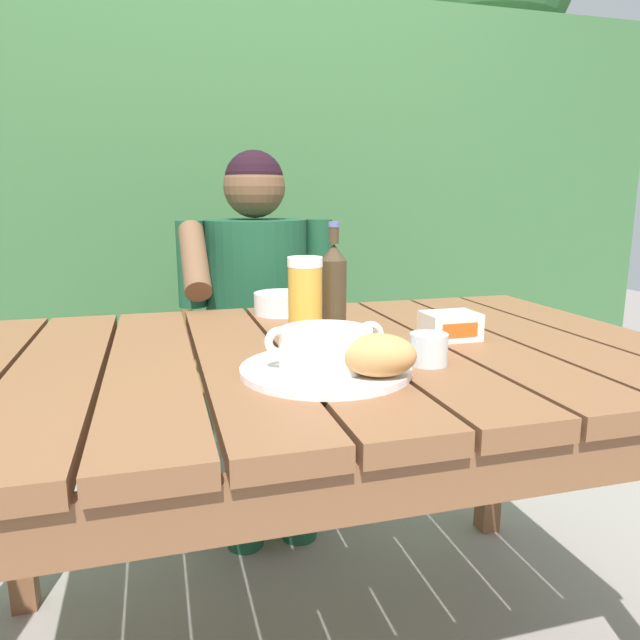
{
  "coord_description": "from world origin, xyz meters",
  "views": [
    {
      "loc": [
        -0.3,
        -1.07,
        1.05
      ],
      "look_at": [
        -0.02,
        -0.07,
        0.83
      ],
      "focal_mm": 32.67,
      "sensor_mm": 36.0,
      "label": 1
    }
  ],
  "objects_px": {
    "chair_near_diner": "(251,367)",
    "serving_plate": "(326,369)",
    "water_glass_small": "(429,349)",
    "soup_bowl": "(326,347)",
    "beer_bottle": "(334,287)",
    "person_eating": "(258,310)",
    "bread_roll": "(379,355)",
    "butter_tub": "(450,326)",
    "beer_glass": "(305,298)",
    "table_knife": "(397,351)",
    "diner_bowl": "(282,303)"
  },
  "relations": [
    {
      "from": "chair_near_diner",
      "to": "serving_plate",
      "type": "xyz_separation_m",
      "value": [
        -0.04,
        -1.06,
        0.3
      ]
    },
    {
      "from": "serving_plate",
      "to": "water_glass_small",
      "type": "xyz_separation_m",
      "value": [
        0.19,
        -0.0,
        0.02
      ]
    },
    {
      "from": "water_glass_small",
      "to": "soup_bowl",
      "type": "bearing_deg",
      "value": 179.75
    },
    {
      "from": "serving_plate",
      "to": "beer_bottle",
      "type": "xyz_separation_m",
      "value": [
        0.1,
        0.28,
        0.1
      ]
    },
    {
      "from": "chair_near_diner",
      "to": "water_glass_small",
      "type": "height_order",
      "value": "chair_near_diner"
    },
    {
      "from": "person_eating",
      "to": "bread_roll",
      "type": "relative_size",
      "value": 8.37
    },
    {
      "from": "butter_tub",
      "to": "chair_near_diner",
      "type": "bearing_deg",
      "value": 107.42
    },
    {
      "from": "beer_bottle",
      "to": "water_glass_small",
      "type": "distance_m",
      "value": 0.31
    },
    {
      "from": "chair_near_diner",
      "to": "beer_glass",
      "type": "bearing_deg",
      "value": -90.71
    },
    {
      "from": "beer_glass",
      "to": "beer_bottle",
      "type": "height_order",
      "value": "beer_bottle"
    },
    {
      "from": "serving_plate",
      "to": "soup_bowl",
      "type": "xyz_separation_m",
      "value": [
        0.0,
        0.0,
        0.04
      ]
    },
    {
      "from": "soup_bowl",
      "to": "water_glass_small",
      "type": "height_order",
      "value": "soup_bowl"
    },
    {
      "from": "bread_roll",
      "to": "table_knife",
      "type": "distance_m",
      "value": 0.19
    },
    {
      "from": "serving_plate",
      "to": "table_knife",
      "type": "distance_m",
      "value": 0.19
    },
    {
      "from": "serving_plate",
      "to": "butter_tub",
      "type": "relative_size",
      "value": 2.6
    },
    {
      "from": "beer_bottle",
      "to": "diner_bowl",
      "type": "bearing_deg",
      "value": 105.03
    },
    {
      "from": "chair_near_diner",
      "to": "person_eating",
      "type": "relative_size",
      "value": 0.76
    },
    {
      "from": "person_eating",
      "to": "serving_plate",
      "type": "bearing_deg",
      "value": -92.23
    },
    {
      "from": "soup_bowl",
      "to": "beer_glass",
      "type": "xyz_separation_m",
      "value": [
        0.03,
        0.24,
        0.04
      ]
    },
    {
      "from": "person_eating",
      "to": "beer_glass",
      "type": "distance_m",
      "value": 0.64
    },
    {
      "from": "chair_near_diner",
      "to": "water_glass_small",
      "type": "distance_m",
      "value": 1.12
    },
    {
      "from": "butter_tub",
      "to": "table_knife",
      "type": "relative_size",
      "value": 0.78
    },
    {
      "from": "serving_plate",
      "to": "diner_bowl",
      "type": "relative_size",
      "value": 2.06
    },
    {
      "from": "butter_tub",
      "to": "table_knife",
      "type": "height_order",
      "value": "butter_tub"
    },
    {
      "from": "person_eating",
      "to": "beer_bottle",
      "type": "xyz_separation_m",
      "value": [
        0.07,
        -0.58,
        0.16
      ]
    },
    {
      "from": "water_glass_small",
      "to": "diner_bowl",
      "type": "height_order",
      "value": "water_glass_small"
    },
    {
      "from": "person_eating",
      "to": "bread_roll",
      "type": "height_order",
      "value": "person_eating"
    },
    {
      "from": "bread_roll",
      "to": "table_knife",
      "type": "height_order",
      "value": "bread_roll"
    },
    {
      "from": "serving_plate",
      "to": "soup_bowl",
      "type": "relative_size",
      "value": 1.39
    },
    {
      "from": "water_glass_small",
      "to": "butter_tub",
      "type": "xyz_separation_m",
      "value": [
        0.13,
        0.16,
        0.0
      ]
    },
    {
      "from": "serving_plate",
      "to": "table_knife",
      "type": "relative_size",
      "value": 2.02
    },
    {
      "from": "person_eating",
      "to": "butter_tub",
      "type": "distance_m",
      "value": 0.76
    },
    {
      "from": "serving_plate",
      "to": "person_eating",
      "type": "bearing_deg",
      "value": 87.77
    },
    {
      "from": "serving_plate",
      "to": "table_knife",
      "type": "xyz_separation_m",
      "value": [
        0.17,
        0.08,
        -0.0
      ]
    },
    {
      "from": "serving_plate",
      "to": "beer_bottle",
      "type": "relative_size",
      "value": 1.2
    },
    {
      "from": "beer_glass",
      "to": "table_knife",
      "type": "relative_size",
      "value": 1.2
    },
    {
      "from": "soup_bowl",
      "to": "bread_roll",
      "type": "bearing_deg",
      "value": -49.4
    },
    {
      "from": "serving_plate",
      "to": "water_glass_small",
      "type": "relative_size",
      "value": 4.27
    },
    {
      "from": "water_glass_small",
      "to": "butter_tub",
      "type": "height_order",
      "value": "same"
    },
    {
      "from": "soup_bowl",
      "to": "water_glass_small",
      "type": "relative_size",
      "value": 3.06
    },
    {
      "from": "water_glass_small",
      "to": "table_knife",
      "type": "height_order",
      "value": "water_glass_small"
    },
    {
      "from": "chair_near_diner",
      "to": "soup_bowl",
      "type": "xyz_separation_m",
      "value": [
        -0.04,
        -1.06,
        0.34
      ]
    },
    {
      "from": "person_eating",
      "to": "beer_bottle",
      "type": "relative_size",
      "value": 4.93
    },
    {
      "from": "person_eating",
      "to": "bread_roll",
      "type": "distance_m",
      "value": 0.94
    },
    {
      "from": "soup_bowl",
      "to": "diner_bowl",
      "type": "distance_m",
      "value": 0.53
    },
    {
      "from": "soup_bowl",
      "to": "butter_tub",
      "type": "distance_m",
      "value": 0.36
    },
    {
      "from": "serving_plate",
      "to": "water_glass_small",
      "type": "distance_m",
      "value": 0.19
    },
    {
      "from": "soup_bowl",
      "to": "beer_bottle",
      "type": "height_order",
      "value": "beer_bottle"
    },
    {
      "from": "serving_plate",
      "to": "beer_bottle",
      "type": "bearing_deg",
      "value": 70.39
    },
    {
      "from": "soup_bowl",
      "to": "table_knife",
      "type": "relative_size",
      "value": 1.45
    }
  ]
}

